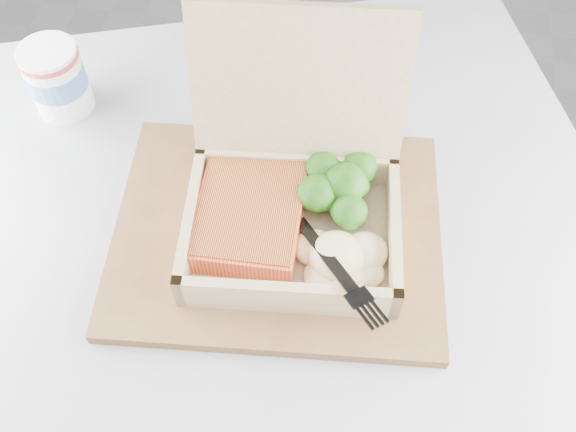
% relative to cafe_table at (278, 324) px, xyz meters
% --- Properties ---
extents(cafe_table, '(0.96, 0.96, 0.71)m').
position_rel_cafe_table_xyz_m(cafe_table, '(0.00, 0.00, 0.00)').
color(cafe_table, black).
rests_on(cafe_table, floor).
extents(serving_tray, '(0.36, 0.30, 0.01)m').
position_rel_cafe_table_xyz_m(serving_tray, '(-0.00, 0.02, 0.19)').
color(serving_tray, brown).
rests_on(serving_tray, cafe_table).
extents(takeout_container, '(0.23, 0.23, 0.20)m').
position_rel_cafe_table_xyz_m(takeout_container, '(0.01, 0.04, 0.25)').
color(takeout_container, tan).
rests_on(takeout_container, serving_tray).
extents(salmon_fillet, '(0.11, 0.14, 0.03)m').
position_rel_cafe_table_xyz_m(salmon_fillet, '(-0.03, 0.02, 0.22)').
color(salmon_fillet, '#FF5331').
rests_on(salmon_fillet, takeout_container).
extents(broccoli_pile, '(0.11, 0.11, 0.04)m').
position_rel_cafe_table_xyz_m(broccoli_pile, '(0.06, 0.06, 0.23)').
color(broccoli_pile, '#31751A').
rests_on(broccoli_pile, takeout_container).
extents(mashed_potatoes, '(0.09, 0.08, 0.03)m').
position_rel_cafe_table_xyz_m(mashed_potatoes, '(0.06, -0.02, 0.22)').
color(mashed_potatoes, '#CCB684').
rests_on(mashed_potatoes, takeout_container).
extents(plastic_fork, '(0.11, 0.13, 0.03)m').
position_rel_cafe_table_xyz_m(plastic_fork, '(0.04, -0.01, 0.23)').
color(plastic_fork, black).
rests_on(plastic_fork, mashed_potatoes).
extents(paper_cup, '(0.07, 0.07, 0.09)m').
position_rel_cafe_table_xyz_m(paper_cup, '(-0.29, 0.16, 0.23)').
color(paper_cup, white).
rests_on(paper_cup, cafe_table).
extents(receipt, '(0.07, 0.13, 0.00)m').
position_rel_cafe_table_xyz_m(receipt, '(-0.04, 0.20, 0.18)').
color(receipt, silver).
rests_on(receipt, cafe_table).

